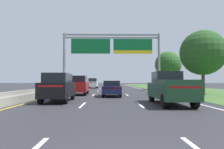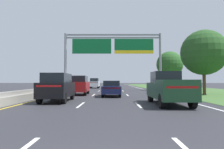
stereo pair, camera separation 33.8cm
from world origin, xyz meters
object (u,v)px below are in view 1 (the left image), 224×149
(overhead_sign_gantry, at_px, (112,49))
(car_white_left_lane_suv, at_px, (93,83))
(car_navy_centre_lane_sedan, at_px, (112,88))
(roadside_tree_mid, at_px, (168,65))
(car_red_left_lane_suv, at_px, (79,85))
(car_blue_centre_lane_sedan, at_px, (110,85))
(pickup_truck_darkgreen, at_px, (170,88))
(car_black_left_lane_suv, at_px, (58,87))
(roadside_tree_near, at_px, (203,53))

(overhead_sign_gantry, distance_m, car_white_left_lane_suv, 13.66)
(car_navy_centre_lane_sedan, relative_size, roadside_tree_mid, 0.67)
(car_navy_centre_lane_sedan, bearing_deg, car_red_left_lane_suv, 56.47)
(roadside_tree_mid, bearing_deg, car_blue_centre_lane_sedan, 151.94)
(car_blue_centre_lane_sedan, xyz_separation_m, roadside_tree_mid, (9.84, -5.25, 3.53))
(car_blue_centre_lane_sedan, bearing_deg, pickup_truck_darkgreen, -171.12)
(car_blue_centre_lane_sedan, height_order, car_red_left_lane_suv, car_red_left_lane_suv)
(car_blue_centre_lane_sedan, bearing_deg, overhead_sign_gantry, -178.19)
(car_blue_centre_lane_sedan, bearing_deg, car_white_left_lane_suv, 46.45)
(pickup_truck_darkgreen, height_order, car_blue_centre_lane_sedan, pickup_truck_darkgreen)
(car_blue_centre_lane_sedan, height_order, car_black_left_lane_suv, car_black_left_lane_suv)
(car_navy_centre_lane_sedan, bearing_deg, car_black_left_lane_suv, 141.47)
(pickup_truck_darkgreen, relative_size, car_white_left_lane_suv, 1.15)
(car_white_left_lane_suv, bearing_deg, car_red_left_lane_suv, -179.92)
(car_white_left_lane_suv, height_order, roadside_tree_near, roadside_tree_near)
(roadside_tree_near, height_order, roadside_tree_mid, roadside_tree_near)
(car_black_left_lane_suv, distance_m, roadside_tree_mid, 23.66)
(pickup_truck_darkgreen, xyz_separation_m, car_red_left_lane_suv, (-7.38, 9.32, 0.02))
(car_blue_centre_lane_sedan, relative_size, car_black_left_lane_suv, 0.93)
(car_blue_centre_lane_sedan, relative_size, roadside_tree_near, 0.60)
(overhead_sign_gantry, relative_size, roadside_tree_near, 2.04)
(car_black_left_lane_suv, height_order, roadside_tree_near, roadside_tree_near)
(overhead_sign_gantry, height_order, car_blue_centre_lane_sedan, overhead_sign_gantry)
(car_white_left_lane_suv, height_order, roadside_tree_mid, roadside_tree_mid)
(car_black_left_lane_suv, relative_size, car_navy_centre_lane_sedan, 1.08)
(overhead_sign_gantry, relative_size, car_black_left_lane_suv, 3.17)
(roadside_tree_near, bearing_deg, roadside_tree_mid, 93.78)
(roadside_tree_mid, bearing_deg, car_black_left_lane_suv, -126.41)
(car_navy_centre_lane_sedan, distance_m, car_white_left_lane_suv, 22.97)
(car_blue_centre_lane_sedan, xyz_separation_m, roadside_tree_near, (10.57, -16.33, 3.98))
(car_white_left_lane_suv, bearing_deg, car_navy_centre_lane_sedan, -170.87)
(car_black_left_lane_suv, distance_m, car_red_left_lane_suv, 7.47)
(car_black_left_lane_suv, xyz_separation_m, car_navy_centre_lane_sedan, (4.06, 5.01, -0.28))
(car_blue_centre_lane_sedan, distance_m, car_white_left_lane_suv, 5.14)
(pickup_truck_darkgreen, bearing_deg, car_red_left_lane_suv, 38.93)
(overhead_sign_gantry, xyz_separation_m, car_white_left_lane_suv, (-3.84, 11.98, -5.32))
(overhead_sign_gantry, distance_m, car_red_left_lane_suv, 10.52)
(roadside_tree_near, bearing_deg, overhead_sign_gantry, 142.70)
(car_black_left_lane_suv, relative_size, roadside_tree_mid, 0.72)
(overhead_sign_gantry, xyz_separation_m, car_navy_centre_lane_sedan, (-0.18, -10.69, -5.60))
(pickup_truck_darkgreen, bearing_deg, car_black_left_lane_suv, 77.14)
(car_red_left_lane_suv, distance_m, roadside_tree_mid, 17.95)
(car_black_left_lane_suv, height_order, car_white_left_lane_suv, same)
(car_black_left_lane_suv, height_order, car_red_left_lane_suv, same)
(car_red_left_lane_suv, distance_m, roadside_tree_near, 14.68)
(roadside_tree_near, bearing_deg, pickup_truck_darkgreen, -125.29)
(car_navy_centre_lane_sedan, bearing_deg, car_white_left_lane_suv, 9.66)
(car_navy_centre_lane_sedan, bearing_deg, overhead_sign_gantry, -0.47)
(pickup_truck_darkgreen, xyz_separation_m, car_white_left_lane_suv, (-7.42, 29.55, 0.02))
(car_red_left_lane_suv, bearing_deg, roadside_tree_mid, -51.29)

